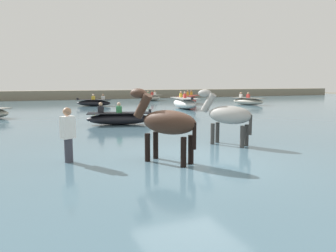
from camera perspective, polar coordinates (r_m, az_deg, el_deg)
name	(u,v)px	position (r m, az deg, el deg)	size (l,w,h in m)	color
ground_plane	(190,171)	(8.26, 3.88, -7.93)	(120.00, 120.00, 0.00)	#666051
water_surface	(106,122)	(17.60, -10.88, 0.74)	(90.00, 90.00, 0.30)	#476675
horse_lead_dark_bay	(166,124)	(7.77, -0.36, 0.33)	(1.36, 1.76, 2.07)	#382319
horse_trailing_grey	(227,116)	(10.16, 10.40, 1.68)	(1.26, 1.72, 2.00)	gray
boat_far_inshore	(248,101)	(29.30, 13.85, 4.27)	(1.84, 3.29, 1.09)	#B2AD9E
boat_mid_channel	(184,103)	(24.37, 2.92, 4.04)	(2.06, 4.23, 1.27)	silver
boat_distant_east	(188,100)	(29.44, 3.60, 4.62)	(3.55, 3.98, 1.24)	#BC382D
boat_mid_outer	(152,98)	(35.13, -2.84, 4.99)	(2.90, 2.49, 1.07)	#B2AD9E
boat_near_starboard	(119,118)	(15.10, -8.60, 1.34)	(3.10, 1.68, 1.04)	black
boat_distant_west	(94,103)	(27.56, -12.92, 4.02)	(2.94, 2.27, 1.01)	black
person_wading_mid	(68,139)	(8.18, -17.15, -2.19)	(0.38, 0.33, 1.63)	#383842
far_shoreline	(65,96)	(39.86, -17.69, 5.03)	(80.00, 2.40, 1.32)	gray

